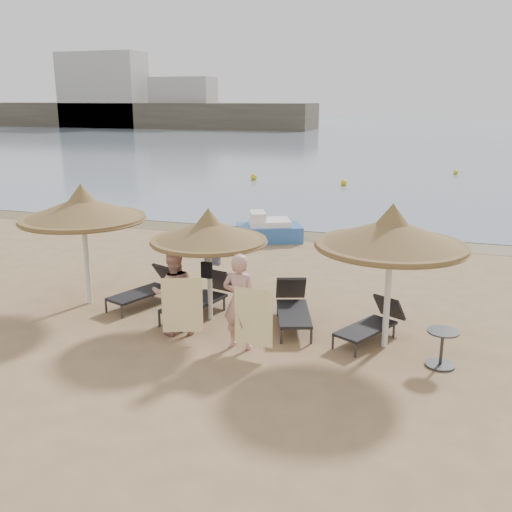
{
  "coord_description": "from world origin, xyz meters",
  "views": [
    {
      "loc": [
        3.87,
        -9.93,
        4.71
      ],
      "look_at": [
        0.33,
        1.2,
        1.47
      ],
      "focal_mm": 40.0,
      "sensor_mm": 36.0,
      "label": 1
    }
  ],
  "objects": [
    {
      "name": "buoy_mid",
      "position": [
        5.0,
        28.87,
        0.15
      ],
      "size": [
        0.31,
        0.31,
        0.31
      ],
      "primitive_type": "sphere",
      "color": "gold",
      "rests_on": "ground"
    },
    {
      "name": "palapa_right",
      "position": [
        3.15,
        0.69,
        2.27
      ],
      "size": [
        2.88,
        2.88,
        2.85
      ],
      "rotation": [
        0.0,
        0.0,
        -0.02
      ],
      "color": "silver",
      "rests_on": "ground"
    },
    {
      "name": "person_left",
      "position": [
        -1.06,
        0.03,
        1.04
      ],
      "size": [
        1.13,
        1.0,
        2.07
      ],
      "primitive_type": "imported",
      "rotation": [
        0.0,
        0.0,
        3.64
      ],
      "color": "tan",
      "rests_on": "ground"
    },
    {
      "name": "bag_patterned",
      "position": [
        -0.66,
        1.17,
        1.42
      ],
      "size": [
        0.35,
        0.14,
        0.43
      ],
      "rotation": [
        0.0,
        0.0,
        -0.07
      ],
      "color": "silver",
      "rests_on": "ground"
    },
    {
      "name": "pedal_boat",
      "position": [
        -1.48,
        8.31,
        0.37
      ],
      "size": [
        2.49,
        2.03,
        1.01
      ],
      "rotation": [
        0.0,
        0.0,
        0.41
      ],
      "color": "#2E60A7",
      "rests_on": "ground"
    },
    {
      "name": "sea",
      "position": [
        0.0,
        80.0,
        0.01
      ],
      "size": [
        200.0,
        140.0,
        0.03
      ],
      "primitive_type": "cube",
      "color": "slate",
      "rests_on": "ground"
    },
    {
      "name": "buoy_extra",
      "position": [
        -1.04,
        21.72,
        0.18
      ],
      "size": [
        0.36,
        0.36,
        0.36
      ],
      "primitive_type": "sphere",
      "color": "gold",
      "rests_on": "ground"
    },
    {
      "name": "palapa_left",
      "position": [
        -3.79,
        1.08,
        2.28
      ],
      "size": [
        2.88,
        2.88,
        2.86
      ],
      "rotation": [
        0.0,
        0.0,
        0.38
      ],
      "color": "silver",
      "rests_on": "ground"
    },
    {
      "name": "ground",
      "position": [
        0.0,
        0.0,
        0.0
      ],
      "size": [
        160.0,
        160.0,
        0.0
      ],
      "primitive_type": "plane",
      "color": "#9D784F",
      "rests_on": "ground"
    },
    {
      "name": "towel_right",
      "position": [
        0.81,
        -0.47,
        0.77
      ],
      "size": [
        0.79,
        0.14,
        1.11
      ],
      "rotation": [
        0.0,
        0.0,
        -0.15
      ],
      "color": "yellow",
      "rests_on": "ground"
    },
    {
      "name": "lounger_far_right",
      "position": [
        2.87,
        0.98,
        0.36
      ],
      "size": [
        1.33,
        1.83,
        0.79
      ],
      "rotation": [
        0.0,
        0.0,
        -0.48
      ],
      "color": "#323234",
      "rests_on": "ground"
    },
    {
      "name": "lounger_far_left",
      "position": [
        -2.45,
        1.48,
        0.38
      ],
      "size": [
        1.24,
        1.96,
        0.84
      ],
      "rotation": [
        0.0,
        0.0,
        -0.36
      ],
      "color": "#323234",
      "rests_on": "ground"
    },
    {
      "name": "bag_dark",
      "position": [
        -0.66,
        0.83,
        1.18
      ],
      "size": [
        0.25,
        0.1,
        0.35
      ],
      "rotation": [
        0.0,
        0.0,
        -0.1
      ],
      "color": "black",
      "rests_on": "ground"
    },
    {
      "name": "side_table",
      "position": [
        4.2,
        0.13,
        0.32
      ],
      "size": [
        0.57,
        0.57,
        0.69
      ],
      "rotation": [
        0.0,
        0.0,
        0.31
      ],
      "color": "#323234",
      "rests_on": "ground"
    },
    {
      "name": "far_shore",
      "position": [
        -25.1,
        77.82,
        2.91
      ],
      "size": [
        150.0,
        54.8,
        12.0
      ],
      "color": "brown",
      "rests_on": "ground"
    },
    {
      "name": "person_right",
      "position": [
        0.46,
        -0.22,
        1.11
      ],
      "size": [
        1.05,
        0.71,
        2.21
      ],
      "primitive_type": "imported",
      "rotation": [
        0.0,
        0.0,
        3.09
      ],
      "color": "tan",
      "rests_on": "ground"
    },
    {
      "name": "buoy_left",
      "position": [
        -6.53,
        22.37,
        0.19
      ],
      "size": [
        0.39,
        0.39,
        0.39
      ],
      "primitive_type": "sphere",
      "color": "gold",
      "rests_on": "ground"
    },
    {
      "name": "lounger_near_right",
      "position": [
        1.13,
        1.3,
        0.4
      ],
      "size": [
        1.23,
        2.08,
        0.89
      ],
      "rotation": [
        0.0,
        0.0,
        0.31
      ],
      "color": "#323234",
      "rests_on": "ground"
    },
    {
      "name": "palapa_center",
      "position": [
        -0.66,
        0.99,
        1.98
      ],
      "size": [
        2.51,
        2.51,
        2.49
      ],
      "rotation": [
        0.0,
        0.0,
        -0.21
      ],
      "color": "silver",
      "rests_on": "ground"
    },
    {
      "name": "towel_left",
      "position": [
        -0.71,
        -0.32,
        0.78
      ],
      "size": [
        0.76,
        0.3,
        1.13
      ],
      "rotation": [
        0.0,
        0.0,
        0.35
      ],
      "color": "yellow",
      "rests_on": "ground"
    },
    {
      "name": "lounger_near_left",
      "position": [
        -0.96,
        1.24,
        0.41
      ],
      "size": [
        1.16,
        2.13,
        0.91
      ],
      "rotation": [
        0.0,
        0.0,
        -0.26
      ],
      "color": "#323234",
      "rests_on": "ground"
    },
    {
      "name": "wet_sand_strip",
      "position": [
        0.0,
        9.4,
        0.0
      ],
      "size": [
        200.0,
        1.6,
        0.01
      ],
      "primitive_type": "cube",
      "color": "brown",
      "rests_on": "ground"
    }
  ]
}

